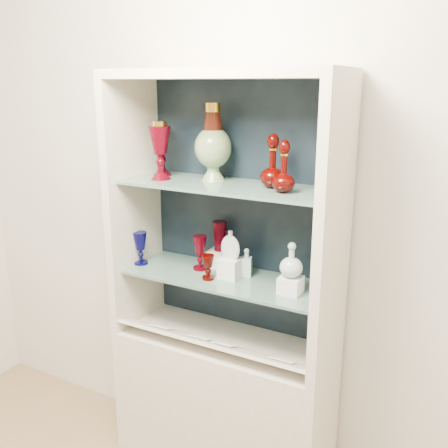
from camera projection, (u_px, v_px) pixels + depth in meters
The scene contains 31 objects.
wall_back at pixel (247, 192), 2.30m from camera, with size 3.50×0.02×2.80m, color silver.
cabinet_base at pixel (224, 409), 2.40m from camera, with size 1.00×0.40×0.75m, color beige.
cabinet_back_panel at pixel (244, 209), 2.30m from camera, with size 0.98×0.02×1.15m, color black.
cabinet_side_left at pixel (135, 206), 2.36m from camera, with size 0.04×0.40×1.15m, color beige.
cabinet_side_right at pixel (334, 234), 1.92m from camera, with size 0.04×0.40×1.15m, color beige.
cabinet_top_cap at pixel (224, 74), 1.98m from camera, with size 1.00×0.40×0.04m, color beige.
shelf_lower at pixel (226, 278), 2.23m from camera, with size 0.92×0.34×0.01m, color slate.
shelf_upper at pixel (226, 186), 2.12m from camera, with size 0.92×0.34×0.01m, color slate.
label_ledge at pixel (212, 344), 2.19m from camera, with size 0.92×0.18×0.01m, color beige.
label_card_0 at pixel (283, 360), 2.04m from camera, with size 0.10×0.07×0.00m, color white.
label_card_1 at pixel (224, 344), 2.16m from camera, with size 0.10×0.07×0.00m, color white.
label_card_2 at pixel (162, 327), 2.31m from camera, with size 0.10×0.07×0.00m, color white.
label_card_3 at pixel (201, 337), 2.22m from camera, with size 0.10×0.07×0.00m, color white.
pedestal_lamp_left at pixel (160, 151), 2.20m from camera, with size 0.10×0.10×0.26m, color #4C000A, non-canonical shape.
pedestal_lamp_right at pixel (162, 149), 2.30m from camera, with size 0.09×0.09×0.24m, color #4C000A, non-canonical shape.
enamel_urn at pixel (213, 142), 2.16m from camera, with size 0.16×0.16×0.33m, color #08401E, non-canonical shape.
ruby_decanter_a at pixel (284, 163), 1.93m from camera, with size 0.09×0.09×0.23m, color #3D0200, non-canonical shape.
ruby_decanter_b at pixel (273, 159), 2.02m from camera, with size 0.10×0.10×0.23m, color #3D0200, non-canonical shape.
lidded_bowl at pixel (327, 185), 1.89m from camera, with size 0.08×0.08×0.09m, color #3D0200, non-canonical shape.
cobalt_goblet at pixel (140, 248), 2.37m from camera, with size 0.07×0.07×0.16m, color #080540, non-canonical shape.
ruby_goblet_tall at pixel (200, 253), 2.30m from camera, with size 0.07×0.07×0.16m, color #4C000A, non-canonical shape.
ruby_goblet_small at pixel (208, 267), 2.19m from camera, with size 0.06×0.06×0.11m, color #3D0200, non-canonical shape.
riser_ruby_pitcher at pixel (220, 258), 2.35m from camera, with size 0.10×0.10×0.08m, color silver.
ruby_pitcher at pixel (220, 236), 2.32m from camera, with size 0.10×0.07×0.14m, color #4C000A, non-canonical shape.
clear_square_bottle at pixel (246, 262), 2.22m from camera, with size 0.05×0.05×0.13m, color #AAC1C6, non-canonical shape.
riser_flat_flask at pixel (230, 268), 2.21m from camera, with size 0.09×0.09×0.09m, color silver.
flat_flask at pixel (230, 244), 2.18m from camera, with size 0.09×0.04×0.13m, color silver, non-canonical shape.
riser_clear_round_decanter at pixel (290, 285), 2.05m from camera, with size 0.09×0.09×0.07m, color silver.
clear_round_decanter at pixel (291, 261), 2.02m from camera, with size 0.09×0.09×0.14m, color #AAC1C6, non-canonical shape.
riser_cameo_medallion at pixel (324, 282), 2.04m from camera, with size 0.08×0.08×0.10m, color silver.
cameo_medallion at pixel (326, 254), 2.01m from camera, with size 0.12×0.04×0.14m, color black, non-canonical shape.
Camera 1 is at (0.98, -0.28, 1.88)m, focal length 40.00 mm.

